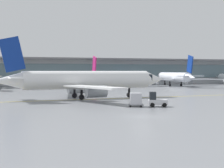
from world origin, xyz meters
The scene contains 8 objects.
ground_plane centered at (0.00, 0.00, 0.00)m, with size 400.00×400.00×0.00m, color slate.
taxiway_centreline_stripe centered at (1.07, 24.78, 0.00)m, with size 110.00×0.36×0.01m, color yellow.
terminal_concourse centered at (0.00, 89.09, 4.92)m, with size 221.21×11.00×9.60m.
gate_airplane_3 centered at (12.62, 72.44, 2.81)m, with size 26.28×28.18×9.36m.
gate_airplane_4 centered at (41.76, 67.45, 2.95)m, with size 27.45×29.67×9.82m.
taxiing_regional_jet centered at (0.64, 26.76, 3.28)m, with size 33.06×30.72×10.95m.
baggage_tug centered at (6.21, 9.23, 0.89)m, with size 2.92×2.29×2.10m.
cargo_dolly_lead centered at (3.47, 10.19, 1.05)m, with size 2.51×2.21×1.94m.
Camera 1 is at (-16.18, -35.54, 5.10)m, focal length 56.49 mm.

